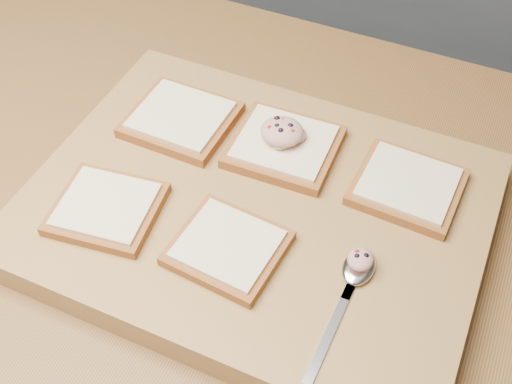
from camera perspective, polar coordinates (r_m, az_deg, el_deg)
island_counter at (r=1.23m, az=-6.48°, el=-12.17°), size 2.00×0.80×0.90m
cutting_board at (r=0.78m, az=-0.00°, el=-1.78°), size 0.54×0.41×0.04m
bread_far_left at (r=0.86m, az=-6.68°, el=6.48°), size 0.13×0.12×0.02m
bread_far_center at (r=0.82m, az=2.52°, el=4.12°), size 0.13×0.12×0.02m
bread_far_right at (r=0.79m, az=13.32°, el=0.54°), size 0.13×0.12×0.02m
bread_near_left at (r=0.77m, az=-13.14°, el=-1.39°), size 0.13×0.12×0.02m
bread_near_center at (r=0.71m, az=-2.51°, el=-4.93°), size 0.12×0.12×0.02m
tuna_salad_dollop at (r=0.80m, az=2.33°, el=5.42°), size 0.05×0.05×0.03m
spoon at (r=0.70m, az=8.77°, el=-7.38°), size 0.04×0.17×0.01m
spoon_salad at (r=0.70m, az=9.26°, el=-5.92°), size 0.03×0.03×0.02m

